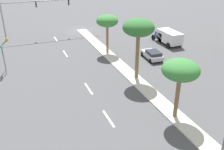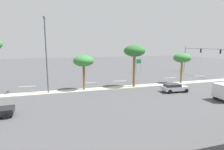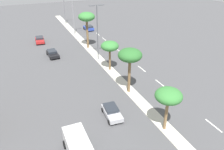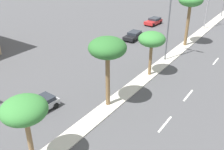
{
  "view_description": "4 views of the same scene",
  "coord_description": "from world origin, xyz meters",
  "px_view_note": "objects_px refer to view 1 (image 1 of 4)",
  "views": [
    {
      "loc": [
        12.74,
        47.88,
        13.59
      ],
      "look_at": [
        3.42,
        24.85,
        1.67
      ],
      "focal_mm": 40.24,
      "sensor_mm": 36.0,
      "label": 1
    },
    {
      "loc": [
        -29.32,
        36.63,
        7.31
      ],
      "look_at": [
        -2.34,
        28.18,
        2.69
      ],
      "focal_mm": 29.87,
      "sensor_mm": 36.0,
      "label": 2
    },
    {
      "loc": [
        -14.97,
        -3.84,
        18.92
      ],
      "look_at": [
        -2.67,
        24.7,
        2.96
      ],
      "focal_mm": 36.5,
      "sensor_mm": 36.0,
      "label": 3
    },
    {
      "loc": [
        12.63,
        5.49,
        14.66
      ],
      "look_at": [
        -1.2,
        25.64,
        2.34
      ],
      "focal_mm": 41.11,
      "sensor_mm": 36.0,
      "label": 4
    }
  ],
  "objects_px": {
    "directional_road_sign": "(3,53)",
    "palm_tree_far": "(139,29)",
    "traffic_signal_gantry": "(29,13)",
    "palm_tree_rear": "(107,21)",
    "sedan_silver_left": "(152,55)",
    "box_truck": "(168,36)",
    "palm_tree_trailing": "(181,71)"
  },
  "relations": [
    {
      "from": "palm_tree_far",
      "to": "box_truck",
      "type": "distance_m",
      "value": 15.48
    },
    {
      "from": "box_truck",
      "to": "palm_tree_trailing",
      "type": "bearing_deg",
      "value": 58.55
    },
    {
      "from": "traffic_signal_gantry",
      "to": "palm_tree_far",
      "type": "bearing_deg",
      "value": 114.46
    },
    {
      "from": "directional_road_sign",
      "to": "palm_tree_far",
      "type": "xyz_separation_m",
      "value": [
        -14.65,
        7.87,
        3.58
      ]
    },
    {
      "from": "sedan_silver_left",
      "to": "box_truck",
      "type": "distance_m",
      "value": 7.9
    },
    {
      "from": "directional_road_sign",
      "to": "palm_tree_rear",
      "type": "xyz_separation_m",
      "value": [
        -14.63,
        -1.82,
        2.24
      ]
    },
    {
      "from": "palm_tree_rear",
      "to": "box_truck",
      "type": "xyz_separation_m",
      "value": [
        -10.92,
        -0.17,
        -3.55
      ]
    },
    {
      "from": "directional_road_sign",
      "to": "palm_tree_trailing",
      "type": "bearing_deg",
      "value": 130.99
    },
    {
      "from": "palm_tree_rear",
      "to": "palm_tree_far",
      "type": "bearing_deg",
      "value": 90.17
    },
    {
      "from": "directional_road_sign",
      "to": "box_truck",
      "type": "height_order",
      "value": "directional_road_sign"
    },
    {
      "from": "traffic_signal_gantry",
      "to": "palm_tree_rear",
      "type": "bearing_deg",
      "value": 129.28
    },
    {
      "from": "palm_tree_trailing",
      "to": "traffic_signal_gantry",
      "type": "bearing_deg",
      "value": -72.57
    },
    {
      "from": "traffic_signal_gantry",
      "to": "box_truck",
      "type": "xyz_separation_m",
      "value": [
        -20.78,
        11.88,
        -3.21
      ]
    },
    {
      "from": "directional_road_sign",
      "to": "palm_tree_rear",
      "type": "height_order",
      "value": "palm_tree_rear"
    },
    {
      "from": "palm_tree_far",
      "to": "palm_tree_trailing",
      "type": "height_order",
      "value": "palm_tree_far"
    },
    {
      "from": "palm_tree_trailing",
      "to": "sedan_silver_left",
      "type": "xyz_separation_m",
      "value": [
        -5.31,
        -13.26,
        -3.99
      ]
    },
    {
      "from": "traffic_signal_gantry",
      "to": "palm_tree_rear",
      "type": "height_order",
      "value": "traffic_signal_gantry"
    },
    {
      "from": "sedan_silver_left",
      "to": "palm_tree_trailing",
      "type": "bearing_deg",
      "value": 68.18
    },
    {
      "from": "palm_tree_trailing",
      "to": "box_truck",
      "type": "relative_size",
      "value": 0.93
    },
    {
      "from": "palm_tree_rear",
      "to": "palm_tree_far",
      "type": "xyz_separation_m",
      "value": [
        -0.03,
        9.68,
        1.34
      ]
    },
    {
      "from": "traffic_signal_gantry",
      "to": "sedan_silver_left",
      "type": "distance_m",
      "value": 22.89
    },
    {
      "from": "palm_tree_rear",
      "to": "sedan_silver_left",
      "type": "height_order",
      "value": "palm_tree_rear"
    },
    {
      "from": "directional_road_sign",
      "to": "sedan_silver_left",
      "type": "distance_m",
      "value": 19.93
    },
    {
      "from": "traffic_signal_gantry",
      "to": "box_truck",
      "type": "height_order",
      "value": "traffic_signal_gantry"
    },
    {
      "from": "palm_tree_far",
      "to": "sedan_silver_left",
      "type": "height_order",
      "value": "palm_tree_far"
    },
    {
      "from": "directional_road_sign",
      "to": "box_truck",
      "type": "relative_size",
      "value": 0.6
    },
    {
      "from": "directional_road_sign",
      "to": "sedan_silver_left",
      "type": "relative_size",
      "value": 0.87
    },
    {
      "from": "traffic_signal_gantry",
      "to": "palm_tree_trailing",
      "type": "relative_size",
      "value": 3.14
    },
    {
      "from": "sedan_silver_left",
      "to": "palm_tree_rear",
      "type": "bearing_deg",
      "value": -45.18
    },
    {
      "from": "directional_road_sign",
      "to": "palm_tree_rear",
      "type": "distance_m",
      "value": 14.91
    },
    {
      "from": "directional_road_sign",
      "to": "palm_tree_rear",
      "type": "relative_size",
      "value": 0.63
    },
    {
      "from": "palm_tree_far",
      "to": "palm_tree_trailing",
      "type": "relative_size",
      "value": 1.29
    }
  ]
}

